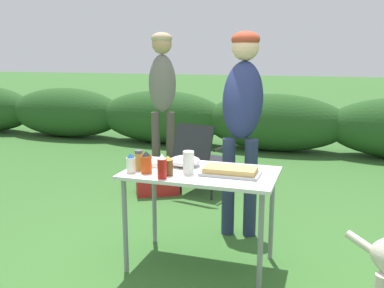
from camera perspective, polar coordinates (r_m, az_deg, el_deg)
name	(u,v)px	position (r m, az deg, el deg)	size (l,w,h in m)	color
ground_plane	(201,265)	(3.40, 1.14, -15.79)	(60.00, 60.00, 0.00)	#336028
shrub_hedge	(274,122)	(7.21, 10.89, 2.85)	(14.40, 0.90, 0.95)	#234C1E
folding_table	(201,181)	(3.14, 1.19, -5.01)	(1.10, 0.64, 0.74)	silver
food_tray	(230,171)	(3.04, 5.15, -3.64)	(0.41, 0.22, 0.06)	#9E9EA3
plate_stack	(154,163)	(3.31, -5.13, -2.49)	(0.21, 0.21, 0.04)	white
mixing_bowl	(185,161)	(3.26, -0.95, -2.27)	(0.24, 0.24, 0.08)	silver
paper_cup_stack	(188,163)	(3.04, -0.48, -2.48)	(0.08, 0.08, 0.16)	white
spice_jar	(139,160)	(3.16, -7.08, -2.19)	(0.07, 0.07, 0.15)	#B2893D
hot_sauce_bottle	(146,163)	(3.08, -6.10, -2.50)	(0.08, 0.08, 0.16)	#CC4214
beer_bottle	(168,166)	(3.01, -3.22, -2.93)	(0.07, 0.07, 0.14)	brown
ketchup_bottle	(162,167)	(2.93, -4.02, -3.03)	(0.06, 0.06, 0.17)	red
mayo_bottle	(131,164)	(3.10, -8.15, -2.59)	(0.07, 0.07, 0.14)	silver
standing_person_in_dark_puffer	(243,106)	(3.76, 6.77, 5.11)	(0.40, 0.53, 1.78)	#232D4C
standing_person_with_beanie	(162,87)	(5.29, -3.97, 7.60)	(0.39, 0.34, 1.84)	#4C473D
camp_chair_green_behind_table	(200,155)	(4.80, 1.07, -1.47)	(0.58, 0.68, 0.83)	#232328
cooler_box	(157,179)	(4.97, -4.65, -4.62)	(0.57, 0.51, 0.34)	#B21E1E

